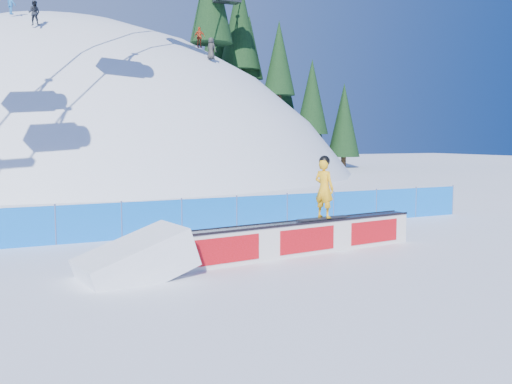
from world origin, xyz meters
name	(u,v)px	position (x,y,z in m)	size (l,w,h in m)	color
ground	(270,258)	(0.00, 0.00, 0.00)	(160.00, 160.00, 0.00)	white
snow_hill	(72,359)	(0.00, 42.00, -18.00)	(64.00, 64.00, 64.00)	white
treeline	(287,76)	(22.55, 40.26, 9.72)	(17.43, 12.51, 17.58)	#362415
safety_fence	(210,216)	(0.00, 4.50, 0.60)	(22.05, 0.05, 1.30)	blue
rail_box	(302,238)	(1.04, 0.05, 0.46)	(7.83, 1.56, 0.94)	silver
snow_ramp	(135,277)	(-3.81, -0.58, 0.00)	(2.46, 1.64, 0.92)	white
snowboarder	(324,188)	(1.81, 0.15, 1.83)	(1.75, 0.72, 1.81)	black
distant_skiers	(102,23)	(1.44, 30.16, 11.70)	(14.91, 5.61, 4.62)	black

